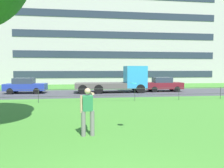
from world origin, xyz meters
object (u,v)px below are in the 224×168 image
person_thrower (88,110)px  car_maroon_center (163,84)px  flatbed_truck_far_left (121,81)px  apartment_building_background (114,38)px  frisbee (134,83)px  car_blue_right (25,86)px

person_thrower → car_maroon_center: (8.52, 14.66, -0.17)m
flatbed_truck_far_left → apartment_building_background: size_ratio=0.19×
person_thrower → car_maroon_center: 16.96m
person_thrower → flatbed_truck_far_left: (3.82, 14.35, 0.27)m
apartment_building_background → person_thrower: bearing=-100.1°
frisbee → flatbed_truck_far_left: flatbed_truck_far_left is taller
car_blue_right → apartment_building_background: bearing=56.4°
frisbee → flatbed_truck_far_left: (2.09, 14.20, -0.68)m
frisbee → car_blue_right: size_ratio=0.08×
frisbee → apartment_building_background: bearing=82.9°
frisbee → flatbed_truck_far_left: size_ratio=0.04×
car_maroon_center → apartment_building_background: 19.28m
car_blue_right → car_maroon_center: same height
flatbed_truck_far_left → car_maroon_center: bearing=3.8°
flatbed_truck_far_left → car_maroon_center: size_ratio=1.80×
car_blue_right → person_thrower: bearing=-68.1°
car_blue_right → apartment_building_background: apartment_building_background is taller
flatbed_truck_far_left → car_maroon_center: 4.73m
frisbee → flatbed_truck_far_left: bearing=81.6°
frisbee → car_maroon_center: bearing=64.9°
person_thrower → frisbee: 1.98m
car_blue_right → flatbed_truck_far_left: (9.72, -0.36, 0.44)m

